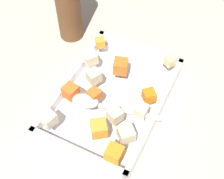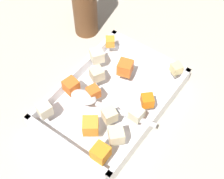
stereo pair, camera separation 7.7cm
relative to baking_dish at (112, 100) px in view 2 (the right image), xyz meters
The scene contains 17 objects.
ground_plane 0.02m from the baking_dish, 139.71° to the left, with size 4.00×4.00×0.00m, color #BCB29E.
baking_dish is the anchor object (origin of this frame).
carrot_chunk_mid_right 0.16m from the baking_dish, 37.84° to the left, with size 0.02×0.02×0.02m, color orange.
carrot_chunk_near_spoon 0.11m from the baking_dish, 121.94° to the left, with size 0.03×0.03×0.03m, color orange.
carrot_chunk_corner_sw 0.08m from the baking_dish, ahead, with size 0.03×0.03×0.03m, color orange.
carrot_chunk_back_center 0.06m from the baking_dish, 138.96° to the left, with size 0.03×0.03×0.03m, color orange.
carrot_chunk_corner_se 0.17m from the baking_dish, 152.04° to the right, with size 0.03×0.03×0.03m, color orange.
carrot_chunk_far_right 0.10m from the baking_dish, 76.81° to the right, with size 0.03×0.03×0.03m, color orange.
carrot_chunk_near_left 0.12m from the baking_dish, 168.43° to the right, with size 0.03×0.03×0.03m, color orange.
potato_chunk_corner_ne 0.09m from the baking_dish, 148.55° to the right, with size 0.03×0.03×0.03m, color beige.
potato_chunk_rim_edge 0.13m from the baking_dish, 139.86° to the right, with size 0.03×0.03×0.03m, color beige.
potato_chunk_heap_top 0.07m from the baking_dish, 76.19° to the left, with size 0.03×0.03×0.03m, color beige.
potato_chunk_under_handle 0.10m from the baking_dish, 106.43° to the right, with size 0.03×0.03×0.03m, color beige.
potato_chunk_front_center 0.12m from the baking_dish, 56.29° to the left, with size 0.03×0.03×0.03m, color beige.
potato_chunk_corner_nw 0.17m from the baking_dish, 32.41° to the right, with size 0.02×0.02×0.02m, color #E0CC89.
parsnip_chunk_center 0.17m from the baking_dish, 147.15° to the left, with size 0.03×0.03×0.03m, color beige.
serving_spoon 0.07m from the baking_dish, 152.86° to the left, with size 0.07×0.21×0.02m.
Camera 2 is at (-0.36, -0.28, 0.68)m, focal length 53.27 mm.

